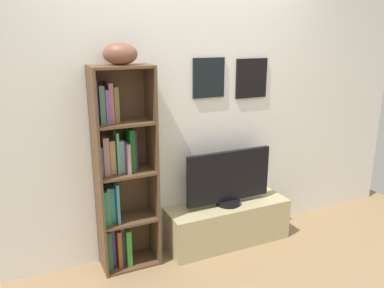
% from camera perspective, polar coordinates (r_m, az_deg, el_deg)
% --- Properties ---
extents(back_wall, '(4.80, 0.08, 2.53)m').
position_cam_1_polar(back_wall, '(3.33, -1.30, 5.42)').
color(back_wall, silver).
rests_on(back_wall, ground).
extents(bookshelf, '(0.47, 0.28, 1.65)m').
position_cam_1_polar(bookshelf, '(3.14, -10.68, -4.60)').
color(bookshelf, brown).
rests_on(bookshelf, ground).
extents(football, '(0.30, 0.26, 0.16)m').
position_cam_1_polar(football, '(2.93, -10.55, 12.90)').
color(football, brown).
rests_on(football, bookshelf).
extents(tv_stand, '(1.14, 0.36, 0.38)m').
position_cam_1_polar(tv_stand, '(3.66, 5.28, -11.53)').
color(tv_stand, tan).
rests_on(tv_stand, ground).
extents(television, '(0.81, 0.22, 0.50)m').
position_cam_1_polar(television, '(3.48, 5.46, -5.07)').
color(television, black).
rests_on(television, tv_stand).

